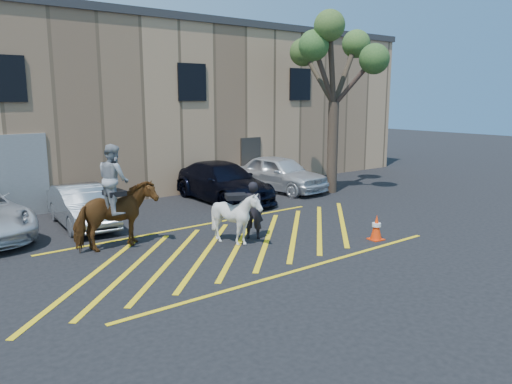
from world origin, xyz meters
TOP-DOWN VIEW (x-y plane):
  - ground at (0.00, 0.00)m, footprint 90.00×90.00m
  - car_silver_sedan at (-2.64, 4.44)m, footprint 1.65×3.98m
  - car_blue_suv at (3.06, 4.93)m, footprint 2.21×5.17m
  - car_white_suv at (6.20, 5.16)m, footprint 2.31×4.66m
  - handler at (0.74, 0.00)m, footprint 0.71×0.71m
  - warehouse at (-0.01, 11.99)m, footprint 32.42×10.20m
  - hatching_zone at (-0.00, -0.30)m, footprint 12.60×5.12m
  - mounted_bay at (-2.75, 1.46)m, footprint 2.16×1.03m
  - saddled_white at (0.03, -0.18)m, footprint 1.70×1.77m
  - traffic_cone at (3.43, -2.29)m, footprint 0.43×0.43m
  - tree at (7.69, 3.51)m, footprint 3.99×4.37m

SIDE VIEW (x-z plane):
  - ground at x=0.00m, z-range 0.00..0.00m
  - hatching_zone at x=0.00m, z-range 0.00..0.01m
  - traffic_cone at x=3.43m, z-range 0.00..0.73m
  - car_silver_sedan at x=-2.64m, z-range 0.00..1.28m
  - car_blue_suv at x=3.06m, z-range 0.00..1.49m
  - car_white_suv at x=6.20m, z-range 0.00..1.53m
  - saddled_white at x=0.03m, z-range 0.01..1.52m
  - handler at x=0.74m, z-range 0.00..1.66m
  - mounted_bay at x=-2.75m, z-range -0.27..2.55m
  - warehouse at x=-0.01m, z-range 0.00..7.30m
  - tree at x=7.69m, z-range 2.04..9.35m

